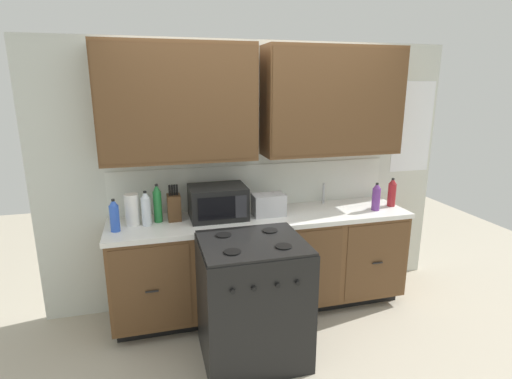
{
  "coord_description": "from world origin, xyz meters",
  "views": [
    {
      "loc": [
        -0.93,
        -2.92,
        2.03
      ],
      "look_at": [
        -0.07,
        0.27,
        1.16
      ],
      "focal_mm": 28.13,
      "sensor_mm": 36.0,
      "label": 1
    }
  ],
  "objects_px": {
    "bottle_violet": "(376,197)",
    "bottle_green": "(157,204)",
    "bottle_blue": "(114,216)",
    "knife_block": "(174,207)",
    "stove_range": "(253,300)",
    "paper_towel_roll": "(132,210)",
    "bottle_red": "(392,192)",
    "toaster": "(269,205)",
    "microwave": "(218,202)",
    "bottle_clear": "(146,209)"
  },
  "relations": [
    {
      "from": "knife_block",
      "to": "bottle_red",
      "type": "distance_m",
      "value": 2.02
    },
    {
      "from": "bottle_blue",
      "to": "microwave",
      "type": "bearing_deg",
      "value": 8.13
    },
    {
      "from": "microwave",
      "to": "bottle_green",
      "type": "bearing_deg",
      "value": 177.3
    },
    {
      "from": "toaster",
      "to": "stove_range",
      "type": "bearing_deg",
      "value": -116.18
    },
    {
      "from": "toaster",
      "to": "knife_block",
      "type": "bearing_deg",
      "value": 174.11
    },
    {
      "from": "bottle_violet",
      "to": "toaster",
      "type": "bearing_deg",
      "value": 173.14
    },
    {
      "from": "stove_range",
      "to": "bottle_clear",
      "type": "bearing_deg",
      "value": 138.8
    },
    {
      "from": "paper_towel_roll",
      "to": "bottle_blue",
      "type": "distance_m",
      "value": 0.18
    },
    {
      "from": "bottle_blue",
      "to": "knife_block",
      "type": "bearing_deg",
      "value": 18.58
    },
    {
      "from": "stove_range",
      "to": "bottle_violet",
      "type": "bearing_deg",
      "value": 21.57
    },
    {
      "from": "knife_block",
      "to": "bottle_green",
      "type": "xyz_separation_m",
      "value": [
        -0.13,
        -0.01,
        0.04
      ]
    },
    {
      "from": "knife_block",
      "to": "bottle_red",
      "type": "relative_size",
      "value": 1.15
    },
    {
      "from": "bottle_blue",
      "to": "bottle_violet",
      "type": "height_order",
      "value": "bottle_blue"
    },
    {
      "from": "bottle_clear",
      "to": "bottle_green",
      "type": "height_order",
      "value": "bottle_green"
    },
    {
      "from": "bottle_blue",
      "to": "bottle_green",
      "type": "xyz_separation_m",
      "value": [
        0.33,
        0.14,
        0.03
      ]
    },
    {
      "from": "bottle_blue",
      "to": "stove_range",
      "type": "bearing_deg",
      "value": -30.03
    },
    {
      "from": "toaster",
      "to": "paper_towel_roll",
      "type": "distance_m",
      "value": 1.15
    },
    {
      "from": "bottle_red",
      "to": "bottle_violet",
      "type": "distance_m",
      "value": 0.23
    },
    {
      "from": "microwave",
      "to": "bottle_violet",
      "type": "xyz_separation_m",
      "value": [
        1.43,
        -0.16,
        -0.01
      ]
    },
    {
      "from": "bottle_violet",
      "to": "bottle_green",
      "type": "bearing_deg",
      "value": 174.43
    },
    {
      "from": "bottle_green",
      "to": "bottle_blue",
      "type": "bearing_deg",
      "value": -156.74
    },
    {
      "from": "bottle_blue",
      "to": "toaster",
      "type": "bearing_deg",
      "value": 3.29
    },
    {
      "from": "toaster",
      "to": "knife_block",
      "type": "height_order",
      "value": "knife_block"
    },
    {
      "from": "knife_block",
      "to": "bottle_green",
      "type": "height_order",
      "value": "bottle_green"
    },
    {
      "from": "stove_range",
      "to": "bottle_green",
      "type": "bearing_deg",
      "value": 132.08
    },
    {
      "from": "microwave",
      "to": "bottle_clear",
      "type": "relative_size",
      "value": 1.65
    },
    {
      "from": "stove_range",
      "to": "bottle_green",
      "type": "height_order",
      "value": "bottle_green"
    },
    {
      "from": "toaster",
      "to": "bottle_blue",
      "type": "distance_m",
      "value": 1.28
    },
    {
      "from": "knife_block",
      "to": "stove_range",
      "type": "bearing_deg",
      "value": -55.09
    },
    {
      "from": "stove_range",
      "to": "bottle_blue",
      "type": "distance_m",
      "value": 1.25
    },
    {
      "from": "stove_range",
      "to": "knife_block",
      "type": "distance_m",
      "value": 1.03
    },
    {
      "from": "paper_towel_roll",
      "to": "bottle_blue",
      "type": "height_order",
      "value": "bottle_blue"
    },
    {
      "from": "bottle_blue",
      "to": "bottle_red",
      "type": "bearing_deg",
      "value": 0.76
    },
    {
      "from": "microwave",
      "to": "knife_block",
      "type": "bearing_deg",
      "value": 174.17
    },
    {
      "from": "toaster",
      "to": "bottle_green",
      "type": "relative_size",
      "value": 0.86
    },
    {
      "from": "bottle_clear",
      "to": "bottle_blue",
      "type": "bearing_deg",
      "value": -162.13
    },
    {
      "from": "stove_range",
      "to": "bottle_clear",
      "type": "distance_m",
      "value": 1.13
    },
    {
      "from": "knife_block",
      "to": "bottle_red",
      "type": "bearing_deg",
      "value": -3.53
    },
    {
      "from": "toaster",
      "to": "bottle_violet",
      "type": "bearing_deg",
      "value": -6.86
    },
    {
      "from": "stove_range",
      "to": "bottle_violet",
      "type": "distance_m",
      "value": 1.51
    },
    {
      "from": "stove_range",
      "to": "paper_towel_roll",
      "type": "height_order",
      "value": "paper_towel_roll"
    },
    {
      "from": "knife_block",
      "to": "paper_towel_roll",
      "type": "relative_size",
      "value": 1.19
    },
    {
      "from": "bottle_blue",
      "to": "bottle_violet",
      "type": "bearing_deg",
      "value": -1.15
    },
    {
      "from": "stove_range",
      "to": "bottle_red",
      "type": "distance_m",
      "value": 1.72
    },
    {
      "from": "bottle_violet",
      "to": "bottle_red",
      "type": "bearing_deg",
      "value": 20.14
    },
    {
      "from": "paper_towel_roll",
      "to": "bottle_violet",
      "type": "distance_m",
      "value": 2.15
    },
    {
      "from": "stove_range",
      "to": "toaster",
      "type": "height_order",
      "value": "toaster"
    },
    {
      "from": "bottle_violet",
      "to": "paper_towel_roll",
      "type": "bearing_deg",
      "value": 175.58
    },
    {
      "from": "bottle_violet",
      "to": "bottle_green",
      "type": "xyz_separation_m",
      "value": [
        -1.94,
        0.19,
        0.03
      ]
    },
    {
      "from": "stove_range",
      "to": "bottle_blue",
      "type": "bearing_deg",
      "value": 149.97
    }
  ]
}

